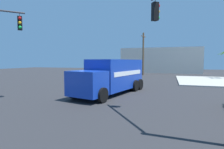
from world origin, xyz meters
name	(u,v)px	position (x,y,z in m)	size (l,w,h in m)	color
ground_plane	(98,93)	(0.00, 0.00, 0.00)	(100.00, 100.00, 0.00)	#2B2B2D
delivery_truck	(112,76)	(1.13, 0.32, 1.48)	(4.36, 8.24, 2.85)	#1438AD
traffic_light_secondary	(197,23)	(6.66, -6.31, 4.18)	(3.01, 3.97, 6.32)	#38383D
utility_pole	(143,53)	(0.80, 20.69, 4.17)	(0.58, 2.18, 8.05)	brown
building_backdrop	(160,60)	(3.49, 29.58, 2.83)	(17.50, 6.00, 5.67)	beige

